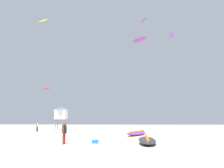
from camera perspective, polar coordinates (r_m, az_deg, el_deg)
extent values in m
plane|color=beige|center=(15.05, -2.71, -16.39)|extent=(120.00, 120.00, 0.00)
cylinder|color=#B21E23|center=(20.78, -11.30, -12.71)|extent=(0.17, 0.17, 0.89)
cylinder|color=#B21E23|center=(20.59, -11.53, -12.74)|extent=(0.17, 0.17, 0.89)
cylinder|color=black|center=(20.63, -11.35, -10.58)|extent=(0.41, 0.41, 0.66)
cylinder|color=brown|center=(20.86, -11.09, -10.63)|extent=(0.12, 0.12, 0.61)
cylinder|color=brown|center=(20.42, -11.62, -10.68)|extent=(0.12, 0.12, 0.61)
sphere|color=brown|center=(20.62, -11.31, -9.31)|extent=(0.24, 0.24, 0.24)
cylinder|color=#2D2D33|center=(39.88, -17.37, -10.27)|extent=(0.15, 0.15, 0.78)
cylinder|color=#2D2D33|center=(39.76, -17.56, -10.27)|extent=(0.15, 0.15, 0.78)
cylinder|color=silver|center=(39.80, -17.42, -9.29)|extent=(0.36, 0.36, 0.58)
cylinder|color=brown|center=(39.95, -17.21, -9.32)|extent=(0.10, 0.10, 0.54)
cylinder|color=brown|center=(39.65, -17.64, -9.32)|extent=(0.10, 0.10, 0.54)
sphere|color=brown|center=(39.79, -17.40, -8.71)|extent=(0.21, 0.21, 0.21)
ellipsoid|color=purple|center=(30.37, 5.91, -11.59)|extent=(3.57, 5.29, 0.62)
cylinder|color=yellow|center=(30.36, 5.90, -11.16)|extent=(2.27, 4.37, 0.23)
ellipsoid|color=#2D2D33|center=(20.87, 8.39, -13.18)|extent=(1.87, 5.32, 0.63)
cylinder|color=orange|center=(20.85, 8.38, -12.54)|extent=(0.58, 4.81, 0.23)
cylinder|color=#8C704C|center=(45.82, -10.99, -9.44)|extent=(0.14, 0.14, 1.90)
cylinder|color=#8C704C|center=(44.36, -11.43, -9.48)|extent=(0.14, 0.14, 1.90)
cylinder|color=#8C704C|center=(46.18, -12.82, -9.38)|extent=(0.14, 0.14, 1.90)
cylinder|color=#8C704C|center=(44.73, -13.32, -9.41)|extent=(0.14, 0.14, 1.90)
cube|color=white|center=(45.25, -12.07, -7.15)|extent=(2.00, 2.00, 1.70)
pyramid|color=slate|center=(45.28, -12.03, -5.73)|extent=(2.30, 2.30, 0.55)
cube|color=blue|center=(20.97, -4.05, -13.57)|extent=(0.56, 0.36, 0.32)
ellipsoid|color=purple|center=(58.22, 6.56, 10.46)|extent=(3.83, 4.17, 0.91)
cylinder|color=#2D2D33|center=(58.28, 6.56, 10.64)|extent=(2.77, 3.18, 0.19)
ellipsoid|color=purple|center=(35.16, 13.91, 11.23)|extent=(1.29, 2.18, 0.39)
ellipsoid|color=red|center=(60.06, -15.46, -1.11)|extent=(1.73, 2.29, 0.39)
ellipsoid|color=purple|center=(46.96, 7.46, 14.85)|extent=(1.46, 2.61, 0.49)
cylinder|color=#E5598C|center=(47.00, 7.45, 14.98)|extent=(0.80, 2.23, 0.11)
ellipsoid|color=yellow|center=(49.12, -16.19, 14.33)|extent=(2.39, 1.72, 0.52)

